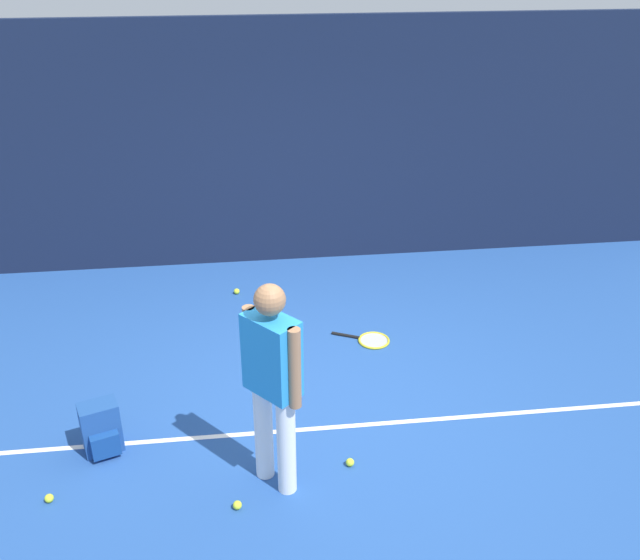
% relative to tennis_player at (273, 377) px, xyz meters
% --- Properties ---
extents(ground_plane, '(12.00, 12.00, 0.00)m').
position_rel_tennis_player_xyz_m(ground_plane, '(0.50, 0.98, -0.97)').
color(ground_plane, '#234C93').
extents(back_fence, '(10.00, 0.10, 2.91)m').
position_rel_tennis_player_xyz_m(back_fence, '(0.50, 3.98, 0.49)').
color(back_fence, '#141E38').
rests_on(back_fence, ground).
extents(court_line, '(9.00, 0.05, 0.00)m').
position_rel_tennis_player_xyz_m(court_line, '(0.50, 0.58, -0.96)').
color(court_line, white).
rests_on(court_line, ground).
extents(tennis_player, '(0.43, 0.45, 1.70)m').
position_rel_tennis_player_xyz_m(tennis_player, '(0.00, 0.00, 0.00)').
color(tennis_player, white).
rests_on(tennis_player, ground).
extents(tennis_racket, '(0.63, 0.43, 0.03)m').
position_rel_tennis_player_xyz_m(tennis_racket, '(1.09, 1.89, -0.95)').
color(tennis_racket, black).
rests_on(tennis_racket, ground).
extents(backpack, '(0.35, 0.35, 0.44)m').
position_rel_tennis_player_xyz_m(backpack, '(-1.36, 0.52, -0.76)').
color(backpack, '#1E478C').
rests_on(backpack, ground).
extents(tennis_ball_near_player, '(0.07, 0.07, 0.07)m').
position_rel_tennis_player_xyz_m(tennis_ball_near_player, '(-0.25, 3.08, -0.93)').
color(tennis_ball_near_player, '#CCE033').
rests_on(tennis_ball_near_player, ground).
extents(tennis_ball_by_fence, '(0.07, 0.07, 0.07)m').
position_rel_tennis_player_xyz_m(tennis_ball_by_fence, '(0.59, 0.10, -0.93)').
color(tennis_ball_by_fence, '#CCE033').
rests_on(tennis_ball_by_fence, ground).
extents(tennis_ball_mid_court, '(0.07, 0.07, 0.07)m').
position_rel_tennis_player_xyz_m(tennis_ball_mid_court, '(-0.30, -0.25, -0.93)').
color(tennis_ball_mid_court, '#CCE033').
rests_on(tennis_ball_mid_court, ground).
extents(tennis_ball_far_left, '(0.07, 0.07, 0.07)m').
position_rel_tennis_player_xyz_m(tennis_ball_far_left, '(-1.68, -0.01, -0.93)').
color(tennis_ball_far_left, '#CCE033').
rests_on(tennis_ball_far_left, ground).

